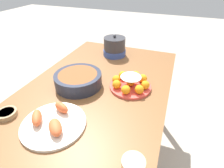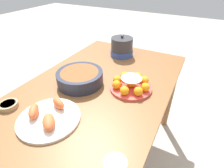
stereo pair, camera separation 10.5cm
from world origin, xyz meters
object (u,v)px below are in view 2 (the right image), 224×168
at_px(cake_plate, 131,84).
at_px(sauce_bowl, 9,105).
at_px(seafood_platter, 48,117).
at_px(serving_bowl, 80,77).
at_px(dining_table, 94,102).
at_px(warming_pot, 122,47).
at_px(cup_far, 117,44).
at_px(cup_near, 115,168).

bearing_deg(cake_plate, sauce_bowl, 131.64).
bearing_deg(seafood_platter, serving_bowl, 8.79).
distance_m(cake_plate, serving_bowl, 0.33).
relative_size(dining_table, warming_pot, 8.01).
height_order(seafood_platter, warming_pot, warming_pot).
bearing_deg(cup_far, seafood_platter, -173.69).
xyz_separation_m(cake_plate, warming_pot, (0.42, 0.26, 0.04)).
bearing_deg(sauce_bowl, cup_far, -8.07).
xyz_separation_m(dining_table, warming_pot, (0.54, 0.06, 0.17)).
xyz_separation_m(seafood_platter, cup_near, (-0.10, -0.41, 0.02)).
relative_size(dining_table, cup_near, 17.75).
bearing_deg(serving_bowl, sauce_bowl, 150.98).
relative_size(cup_near, cup_far, 1.00).
bearing_deg(serving_bowl, cake_plate, -73.72).
distance_m(cake_plate, seafood_platter, 0.50).
distance_m(seafood_platter, warming_pot, 0.85).
xyz_separation_m(dining_table, cup_near, (-0.41, -0.35, 0.13)).
distance_m(serving_bowl, sauce_bowl, 0.42).
relative_size(sauce_bowl, cup_far, 1.15).
distance_m(sauce_bowl, seafood_platter, 0.26).
height_order(dining_table, seafood_platter, seafood_platter).
distance_m(dining_table, cup_near, 0.56).
bearing_deg(serving_bowl, dining_table, -103.31).
bearing_deg(warming_pot, cup_near, -156.53).
bearing_deg(seafood_platter, dining_table, -10.97).
height_order(serving_bowl, cup_near, serving_bowl).
relative_size(dining_table, cake_plate, 5.86).
relative_size(dining_table, cup_far, 17.81).
distance_m(sauce_bowl, cup_far, 1.04).
relative_size(serving_bowl, cup_near, 3.42).
bearing_deg(cake_plate, cup_far, 33.02).
relative_size(cup_far, warming_pot, 0.45).
bearing_deg(cake_plate, cup_near, -163.61).
bearing_deg(seafood_platter, sauce_bowl, 96.61).
bearing_deg(dining_table, serving_bowl, 76.69).
height_order(serving_bowl, cup_far, serving_bowl).
distance_m(serving_bowl, cup_far, 0.66).
bearing_deg(dining_table, seafood_platter, 169.03).
bearing_deg(sauce_bowl, cup_near, -95.64).
distance_m(cake_plate, warming_pot, 0.50).
relative_size(cup_near, warming_pot, 0.45).
distance_m(sauce_bowl, cup_near, 0.67).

